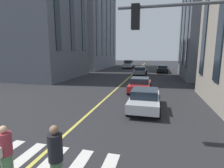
% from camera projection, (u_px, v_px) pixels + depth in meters
% --- Properties ---
extents(lane_centre_line, '(80.00, 0.16, 0.01)m').
position_uv_depth(lane_centre_line, '(125.00, 81.00, 22.54)').
color(lane_centre_line, '#D8C64C').
rests_on(lane_centre_line, ground_plane).
extents(crosswalk_marking, '(2.40, 5.45, 0.01)m').
position_uv_depth(crosswalk_marking, '(33.00, 164.00, 5.87)').
color(crosswalk_marking, silver).
rests_on(crosswalk_marking, ground_plane).
extents(car_red_oncoming, '(4.40, 1.95, 1.37)m').
position_uv_depth(car_red_oncoming, '(140.00, 85.00, 16.38)').
color(car_red_oncoming, '#B21E1E').
rests_on(car_red_oncoming, ground_plane).
extents(car_silver_far, '(4.70, 2.14, 1.88)m').
position_uv_depth(car_silver_far, '(129.00, 64.00, 40.97)').
color(car_silver_far, '#B7BABF').
rests_on(car_silver_far, ground_plane).
extents(car_silver_trailing, '(4.40, 1.95, 1.37)m').
position_uv_depth(car_silver_trailing, '(145.00, 99.00, 11.33)').
color(car_silver_trailing, '#B7BABF').
rests_on(car_silver_trailing, ground_plane).
extents(car_black_parked_a, '(4.40, 1.95, 1.37)m').
position_uv_depth(car_black_parked_a, '(162.00, 69.00, 32.11)').
color(car_black_parked_a, black).
rests_on(car_black_parked_a, ground_plane).
extents(car_grey_mid, '(4.40, 1.95, 1.37)m').
position_uv_depth(car_grey_mid, '(140.00, 71.00, 28.52)').
color(car_grey_mid, slate).
rests_on(car_grey_mid, ground_plane).
extents(pedestrian_near, '(0.38, 0.38, 1.83)m').
position_uv_depth(pedestrian_near, '(56.00, 158.00, 4.61)').
color(pedestrian_near, '#4C724C').
rests_on(pedestrian_near, ground_plane).
extents(pedestrian_far, '(0.50, 0.38, 1.64)m').
position_uv_depth(pedestrian_far, '(6.00, 153.00, 5.03)').
color(pedestrian_far, '#4C724C').
rests_on(pedestrian_far, ground_plane).
extents(traffic_light_mast, '(0.36, 4.59, 5.50)m').
position_uv_depth(traffic_light_mast, '(196.00, 45.00, 6.31)').
color(traffic_light_mast, '#595B60').
rests_on(traffic_light_mast, ground_plane).
extents(building_left_near, '(17.82, 10.42, 21.27)m').
position_uv_depth(building_left_near, '(86.00, 22.00, 41.44)').
color(building_left_near, slate).
rests_on(building_left_near, ground_plane).
extents(building_right_far, '(10.45, 8.54, 12.98)m').
position_uv_depth(building_right_far, '(217.00, 31.00, 24.39)').
color(building_right_far, slate).
rests_on(building_right_far, ground_plane).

